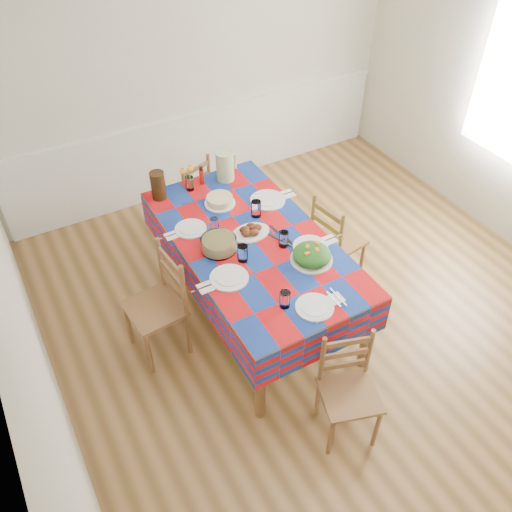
{
  "coord_description": "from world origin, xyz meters",
  "views": [
    {
      "loc": [
        -2.11,
        -2.46,
        3.63
      ],
      "look_at": [
        -0.58,
        0.27,
        0.82
      ],
      "focal_mm": 38.0,
      "sensor_mm": 36.0,
      "label": 1
    }
  ],
  "objects_px": {
    "dining_table": "(253,248)",
    "chair_near": "(348,390)",
    "tea_pitcher": "(158,185)",
    "green_pitcher": "(225,166)",
    "chair_left": "(159,306)",
    "meat_platter": "(251,231)",
    "chair_far": "(190,194)",
    "chair_right": "(335,241)"
  },
  "relations": [
    {
      "from": "meat_platter",
      "to": "tea_pitcher",
      "type": "distance_m",
      "value": 0.95
    },
    {
      "from": "tea_pitcher",
      "to": "chair_right",
      "type": "xyz_separation_m",
      "value": [
        1.28,
        -0.92,
        -0.49
      ]
    },
    {
      "from": "dining_table",
      "to": "green_pitcher",
      "type": "xyz_separation_m",
      "value": [
        0.2,
        0.88,
        0.23
      ]
    },
    {
      "from": "dining_table",
      "to": "chair_right",
      "type": "bearing_deg",
      "value": -0.44
    },
    {
      "from": "chair_near",
      "to": "chair_right",
      "type": "xyz_separation_m",
      "value": [
        0.83,
        1.33,
        0.02
      ]
    },
    {
      "from": "dining_table",
      "to": "chair_near",
      "type": "distance_m",
      "value": 1.37
    },
    {
      "from": "chair_left",
      "to": "dining_table",
      "type": "bearing_deg",
      "value": 84.14
    },
    {
      "from": "green_pitcher",
      "to": "chair_near",
      "type": "relative_size",
      "value": 0.32
    },
    {
      "from": "chair_left",
      "to": "tea_pitcher",
      "type": "bearing_deg",
      "value": 150.19
    },
    {
      "from": "meat_platter",
      "to": "green_pitcher",
      "type": "xyz_separation_m",
      "value": [
        0.18,
        0.81,
        0.11
      ]
    },
    {
      "from": "tea_pitcher",
      "to": "chair_near",
      "type": "height_order",
      "value": "tea_pitcher"
    },
    {
      "from": "chair_far",
      "to": "chair_right",
      "type": "distance_m",
      "value": 1.58
    },
    {
      "from": "tea_pitcher",
      "to": "chair_far",
      "type": "xyz_separation_m",
      "value": [
        0.45,
        0.43,
        -0.52
      ]
    },
    {
      "from": "green_pitcher",
      "to": "chair_far",
      "type": "height_order",
      "value": "green_pitcher"
    },
    {
      "from": "chair_near",
      "to": "chair_left",
      "type": "distance_m",
      "value": 1.59
    },
    {
      "from": "green_pitcher",
      "to": "chair_left",
      "type": "distance_m",
      "value": 1.45
    },
    {
      "from": "meat_platter",
      "to": "chair_left",
      "type": "distance_m",
      "value": 0.94
    },
    {
      "from": "chair_far",
      "to": "chair_left",
      "type": "bearing_deg",
      "value": 38.84
    },
    {
      "from": "tea_pitcher",
      "to": "chair_right",
      "type": "height_order",
      "value": "tea_pitcher"
    },
    {
      "from": "dining_table",
      "to": "tea_pitcher",
      "type": "relative_size",
      "value": 8.2
    },
    {
      "from": "meat_platter",
      "to": "chair_near",
      "type": "distance_m",
      "value": 1.47
    },
    {
      "from": "chair_far",
      "to": "chair_right",
      "type": "relative_size",
      "value": 0.94
    },
    {
      "from": "chair_far",
      "to": "tea_pitcher",
      "type": "bearing_deg",
      "value": 25.19
    },
    {
      "from": "green_pitcher",
      "to": "chair_far",
      "type": "distance_m",
      "value": 0.72
    },
    {
      "from": "dining_table",
      "to": "meat_platter",
      "type": "distance_m",
      "value": 0.14
    },
    {
      "from": "tea_pitcher",
      "to": "chair_near",
      "type": "relative_size",
      "value": 0.29
    },
    {
      "from": "chair_right",
      "to": "chair_far",
      "type": "bearing_deg",
      "value": 23.02
    },
    {
      "from": "chair_far",
      "to": "chair_left",
      "type": "distance_m",
      "value": 1.58
    },
    {
      "from": "tea_pitcher",
      "to": "chair_far",
      "type": "bearing_deg",
      "value": 43.64
    },
    {
      "from": "green_pitcher",
      "to": "chair_right",
      "type": "bearing_deg",
      "value": -54.27
    },
    {
      "from": "chair_near",
      "to": "chair_far",
      "type": "height_order",
      "value": "chair_near"
    },
    {
      "from": "dining_table",
      "to": "chair_far",
      "type": "height_order",
      "value": "chair_far"
    },
    {
      "from": "dining_table",
      "to": "chair_left",
      "type": "height_order",
      "value": "chair_left"
    },
    {
      "from": "green_pitcher",
      "to": "chair_far",
      "type": "xyz_separation_m",
      "value": [
        -0.19,
        0.45,
        -0.53
      ]
    },
    {
      "from": "chair_near",
      "to": "dining_table",
      "type": "bearing_deg",
      "value": 108.16
    },
    {
      "from": "meat_platter",
      "to": "chair_right",
      "type": "xyz_separation_m",
      "value": [
        0.82,
        -0.08,
        -0.39
      ]
    },
    {
      "from": "green_pitcher",
      "to": "chair_right",
      "type": "relative_size",
      "value": 0.3
    },
    {
      "from": "tea_pitcher",
      "to": "chair_near",
      "type": "distance_m",
      "value": 2.34
    },
    {
      "from": "meat_platter",
      "to": "chair_far",
      "type": "bearing_deg",
      "value": 90.46
    },
    {
      "from": "dining_table",
      "to": "chair_far",
      "type": "distance_m",
      "value": 1.37
    },
    {
      "from": "dining_table",
      "to": "chair_right",
      "type": "distance_m",
      "value": 0.89
    },
    {
      "from": "dining_table",
      "to": "tea_pitcher",
      "type": "distance_m",
      "value": 1.03
    }
  ]
}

